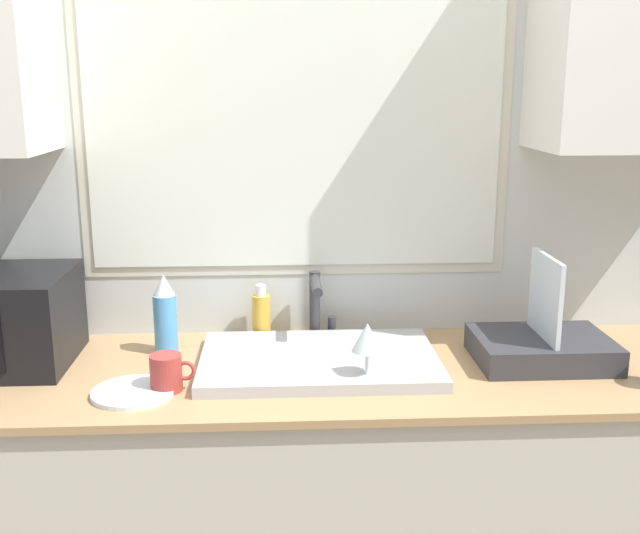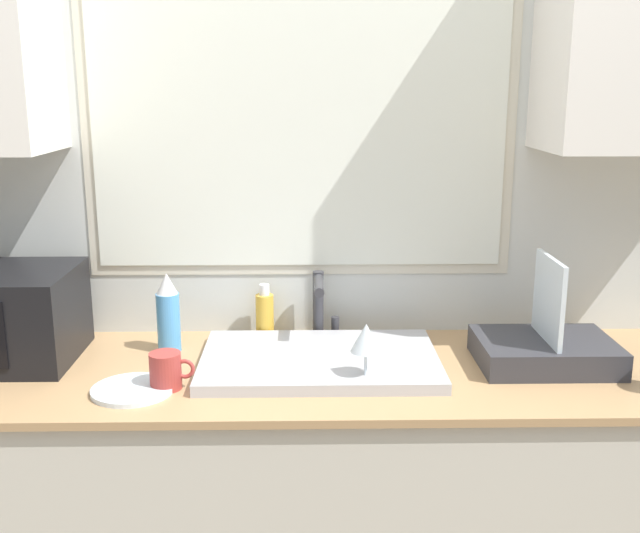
{
  "view_description": "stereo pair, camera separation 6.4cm",
  "coord_description": "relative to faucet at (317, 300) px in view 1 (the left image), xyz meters",
  "views": [
    {
      "loc": [
        -0.05,
        -1.53,
        1.62
      ],
      "look_at": [
        0.05,
        0.27,
        1.18
      ],
      "focal_mm": 42.0,
      "sensor_mm": 36.0,
      "label": 1
    },
    {
      "loc": [
        0.02,
        -1.53,
        1.62
      ],
      "look_at": [
        0.05,
        0.27,
        1.18
      ],
      "focal_mm": 42.0,
      "sensor_mm": 36.0,
      "label": 2
    }
  ],
  "objects": [
    {
      "name": "mug_near_sink",
      "position": [
        -0.38,
        -0.35,
        -0.08
      ],
      "size": [
        0.11,
        0.08,
        0.09
      ],
      "color": "#A53833",
      "rests_on": "countertop"
    },
    {
      "name": "wall_back",
      "position": [
        -0.06,
        0.07,
        0.39
      ],
      "size": [
        6.0,
        0.38,
        2.6
      ],
      "color": "silver",
      "rests_on": "ground_plane"
    },
    {
      "name": "small_plate",
      "position": [
        -0.46,
        -0.37,
        -0.11
      ],
      "size": [
        0.2,
        0.2,
        0.01
      ],
      "color": "silver",
      "rests_on": "countertop"
    },
    {
      "name": "faucet",
      "position": [
        0.0,
        0.0,
        0.0
      ],
      "size": [
        0.08,
        0.19,
        0.2
      ],
      "color": "#333338",
      "rests_on": "countertop"
    },
    {
      "name": "spray_bottle",
      "position": [
        -0.42,
        -0.08,
        -0.01
      ],
      "size": [
        0.06,
        0.06,
        0.22
      ],
      "color": "#4C99D8",
      "rests_on": "countertop"
    },
    {
      "name": "wine_glass",
      "position": [
        0.1,
        -0.35,
        -0.0
      ],
      "size": [
        0.08,
        0.08,
        0.16
      ],
      "color": "silver",
      "rests_on": "countertop"
    },
    {
      "name": "dish_rack",
      "position": [
        0.59,
        -0.21,
        -0.07
      ],
      "size": [
        0.35,
        0.26,
        0.29
      ],
      "color": "#333338",
      "rests_on": "countertop"
    },
    {
      "name": "countertop",
      "position": [
        -0.06,
        -0.22,
        -0.57
      ],
      "size": [
        2.3,
        0.63,
        0.9
      ],
      "color": "beige",
      "rests_on": "ground_plane"
    },
    {
      "name": "soap_bottle",
      "position": [
        -0.16,
        0.03,
        -0.05
      ],
      "size": [
        0.05,
        0.05,
        0.16
      ],
      "color": "gold",
      "rests_on": "countertop"
    },
    {
      "name": "sink_basin",
      "position": [
        -0.0,
        -0.2,
        -0.11
      ],
      "size": [
        0.62,
        0.41,
        0.03
      ],
      "color": "#B2B2B7",
      "rests_on": "countertop"
    }
  ]
}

